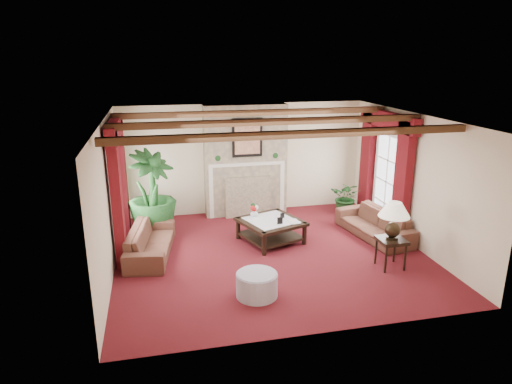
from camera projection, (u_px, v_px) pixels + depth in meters
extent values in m
plane|color=#420B11|center=(271.00, 254.00, 9.08)|extent=(6.00, 6.00, 0.00)
plane|color=white|center=(273.00, 119.00, 8.30)|extent=(6.00, 6.00, 0.00)
cube|color=beige|center=(244.00, 159.00, 11.26)|extent=(6.00, 0.02, 2.70)
cube|color=beige|center=(108.00, 200.00, 8.06)|extent=(0.02, 5.50, 2.70)
cube|color=beige|center=(414.00, 180.00, 9.32)|extent=(0.02, 5.50, 2.70)
imported|color=#330E13|center=(150.00, 237.00, 8.96)|extent=(2.11, 1.15, 0.76)
imported|color=#330E13|center=(374.00, 220.00, 9.88)|extent=(2.15, 1.20, 0.77)
imported|color=black|center=(153.00, 211.00, 10.03)|extent=(2.91, 2.91, 1.04)
imported|color=black|center=(346.00, 201.00, 11.34)|extent=(1.55, 1.56, 0.65)
cylinder|color=#9A97AB|center=(257.00, 285.00, 7.47)|extent=(0.68, 0.68, 0.40)
imported|color=silver|center=(254.00, 213.00, 9.78)|extent=(0.24, 0.25, 0.17)
imported|color=black|center=(289.00, 216.00, 9.39)|extent=(0.22, 0.06, 0.30)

